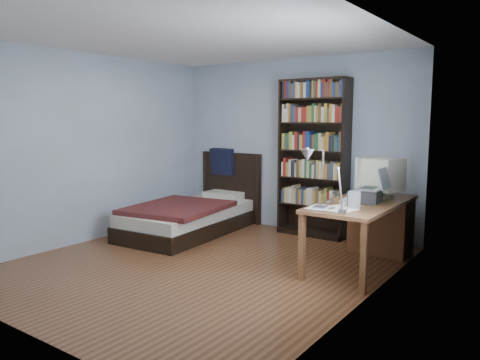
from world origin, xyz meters
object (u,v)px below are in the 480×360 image
(bookshelf, at_px, (313,158))
(crt_monitor, at_px, (381,175))
(soda_can, at_px, (358,193))
(laptop, at_px, (372,193))
(speaker, at_px, (354,200))
(keyboard, at_px, (352,200))
(desk_lamp, at_px, (313,162))
(bed, at_px, (193,214))
(desk, at_px, (376,222))

(bookshelf, bearing_deg, crt_monitor, -25.77)
(crt_monitor, distance_m, soda_can, 0.34)
(laptop, bearing_deg, speaker, -95.19)
(laptop, bearing_deg, keyboard, -175.44)
(desk_lamp, height_order, bed, desk_lamp)
(crt_monitor, relative_size, soda_can, 4.32)
(desk_lamp, height_order, keyboard, desk_lamp)
(crt_monitor, bearing_deg, speaker, -89.62)
(soda_can, bearing_deg, desk_lamp, -86.07)
(speaker, bearing_deg, desk, 113.38)
(speaker, distance_m, soda_can, 0.66)
(keyboard, relative_size, speaker, 2.47)
(keyboard, distance_m, soda_can, 0.25)
(desk, distance_m, crt_monitor, 0.58)
(laptop, distance_m, speaker, 0.40)
(crt_monitor, bearing_deg, desk_lamp, -93.84)
(crt_monitor, relative_size, laptop, 1.28)
(speaker, height_order, bookshelf, bookshelf)
(soda_can, height_order, bookshelf, bookshelf)
(desk_lamp, bearing_deg, soda_can, 93.93)
(desk, xyz_separation_m, bookshelf, (-1.08, 0.48, 0.68))
(soda_can, height_order, bed, bed)
(desk_lamp, bearing_deg, bookshelf, 116.49)
(crt_monitor, bearing_deg, bed, -174.41)
(desk, relative_size, bed, 0.76)
(bookshelf, distance_m, bed, 1.91)
(desk_lamp, bearing_deg, desk, 88.30)
(laptop, bearing_deg, desk_lamp, -97.33)
(soda_can, relative_size, bed, 0.05)
(laptop, height_order, soda_can, laptop)
(laptop, relative_size, keyboard, 0.89)
(desk, xyz_separation_m, speaker, (0.06, -0.87, 0.40))
(crt_monitor, height_order, bookshelf, bookshelf)
(desk, height_order, speaker, speaker)
(desk, distance_m, soda_can, 0.47)
(desk, bearing_deg, bookshelf, 156.01)
(bookshelf, bearing_deg, bed, -151.86)
(desk, height_order, keyboard, keyboard)
(crt_monitor, distance_m, bookshelf, 1.27)
(keyboard, bearing_deg, soda_can, 90.04)
(speaker, relative_size, bed, 0.08)
(desk, relative_size, bookshelf, 0.77)
(desk, distance_m, laptop, 0.64)
(laptop, relative_size, soda_can, 3.38)
(bookshelf, bearing_deg, desk, -23.99)
(keyboard, bearing_deg, laptop, -1.70)
(speaker, relative_size, soda_can, 1.54)
(desk, relative_size, keyboard, 3.85)
(desk_lamp, distance_m, bed, 3.02)
(soda_can, distance_m, bookshelf, 1.23)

